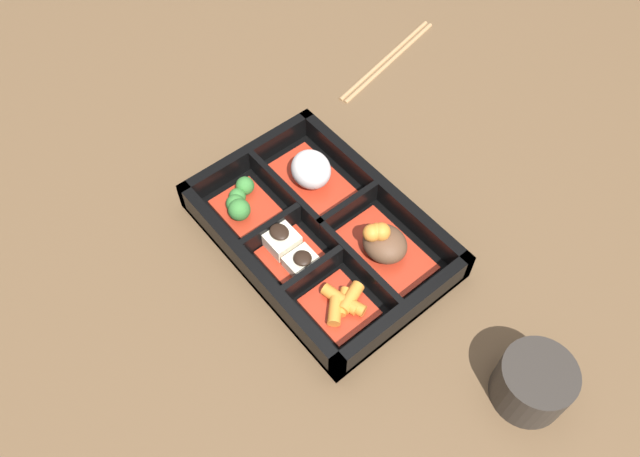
# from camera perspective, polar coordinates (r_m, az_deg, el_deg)

# --- Properties ---
(ground_plane) EXTENTS (3.00, 3.00, 0.00)m
(ground_plane) POSITION_cam_1_polar(r_m,az_deg,el_deg) (0.79, 0.00, -1.02)
(ground_plane) COLOR brown
(bento_base) EXTENTS (0.31, 0.21, 0.01)m
(bento_base) POSITION_cam_1_polar(r_m,az_deg,el_deg) (0.78, 0.00, -0.82)
(bento_base) COLOR black
(bento_base) RESTS_ON ground_plane
(bento_rim) EXTENTS (0.31, 0.21, 0.04)m
(bento_rim) POSITION_cam_1_polar(r_m,az_deg,el_deg) (0.77, -0.12, -0.26)
(bento_rim) COLOR black
(bento_rim) RESTS_ON ground_plane
(bowl_rice) EXTENTS (0.12, 0.07, 0.06)m
(bowl_rice) POSITION_cam_1_polar(r_m,az_deg,el_deg) (0.81, -0.83, 5.10)
(bowl_rice) COLOR #B22D19
(bowl_rice) RESTS_ON bento_base
(bowl_stew) EXTENTS (0.12, 0.07, 0.05)m
(bowl_stew) POSITION_cam_1_polar(r_m,az_deg,el_deg) (0.75, 5.79, -1.42)
(bowl_stew) COLOR #B22D19
(bowl_stew) RESTS_ON bento_base
(bowl_greens) EXTENTS (0.08, 0.07, 0.03)m
(bowl_greens) POSITION_cam_1_polar(r_m,az_deg,el_deg) (0.80, -7.14, 2.29)
(bowl_greens) COLOR #B22D19
(bowl_greens) RESTS_ON bento_base
(bowl_tofu) EXTENTS (0.08, 0.07, 0.03)m
(bowl_tofu) POSITION_cam_1_polar(r_m,az_deg,el_deg) (0.75, -2.77, -1.99)
(bowl_tofu) COLOR #B22D19
(bowl_tofu) RESTS_ON bento_base
(bowl_carrots) EXTENTS (0.08, 0.07, 0.02)m
(bowl_carrots) POSITION_cam_1_polar(r_m,az_deg,el_deg) (0.72, 2.05, -6.94)
(bowl_carrots) COLOR #B22D19
(bowl_carrots) RESTS_ON bento_base
(tea_cup) EXTENTS (0.08, 0.08, 0.06)m
(tea_cup) POSITION_cam_1_polar(r_m,az_deg,el_deg) (0.70, 18.93, -13.17)
(tea_cup) COLOR #2D2823
(tea_cup) RESTS_ON ground_plane
(chopsticks) EXTENTS (0.06, 0.23, 0.01)m
(chopsticks) POSITION_cam_1_polar(r_m,az_deg,el_deg) (1.01, 6.22, 15.15)
(chopsticks) COLOR #A87F51
(chopsticks) RESTS_ON ground_plane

